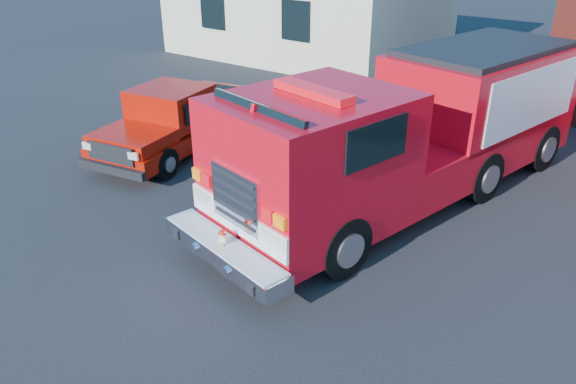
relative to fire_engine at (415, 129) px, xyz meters
The scene contains 3 objects.
ground 2.80m from the fire_engine, 106.27° to the right, with size 100.00×100.00×0.00m, color black.
fire_engine is the anchor object (origin of this frame).
pickup_truck 6.02m from the fire_engine, behind, with size 2.60×5.28×1.65m.
Camera 1 is at (4.84, -7.90, 5.40)m, focal length 35.00 mm.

